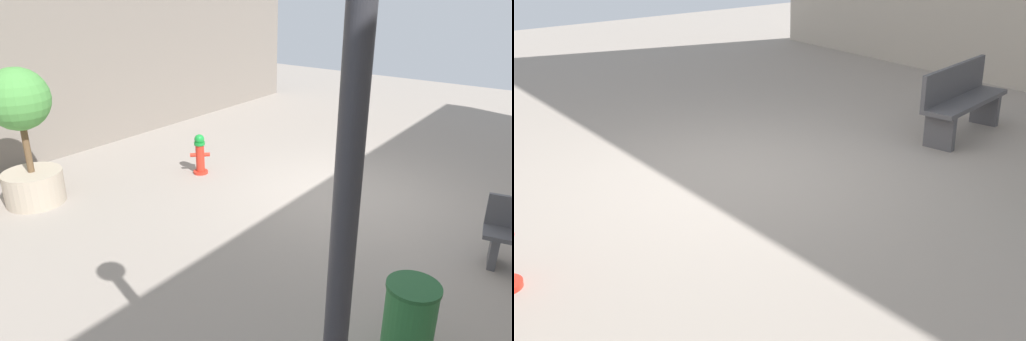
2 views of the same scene
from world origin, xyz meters
The scene contains 5 objects.
ground_plane centered at (0.00, 0.00, 0.00)m, with size 23.40×23.40×0.00m, color gray.
fire_hydrant centered at (2.91, 0.81, 0.41)m, with size 0.35×0.35×0.82m.
planter_tree centered at (4.27, 3.53, 1.30)m, with size 1.03×1.03×2.35m.
street_lamp centered at (-2.38, 5.20, 2.67)m, with size 0.36×0.36×4.34m.
trash_bin centered at (-2.26, 3.36, 0.48)m, with size 0.51×0.51×0.95m.
Camera 1 is at (-3.31, 7.19, 3.57)m, focal length 33.08 mm.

